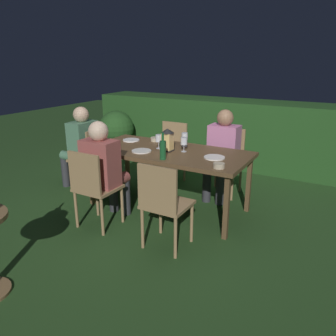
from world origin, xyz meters
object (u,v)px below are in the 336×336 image
(wine_glass_a, at_px, (185,137))
(plate_b, at_px, (131,140))
(bowl_bread, at_px, (219,165))
(bowl_olives, at_px, (155,139))
(person_in_rust, at_px, (105,167))
(chair_side_left_b, at_px, (164,202))
(chair_side_right_b, at_px, (226,158))
(green_bottle_on_table, at_px, (163,149))
(wine_glass_b, at_px, (159,139))
(chair_side_left_a, at_px, (93,186))
(dining_table, at_px, (168,155))
(chair_side_right_a, at_px, (171,150))
(lantern_centerpiece, at_px, (167,139))
(person_in_pink, at_px, (222,150))
(potted_plant_by_hedge, at_px, (116,130))
(plate_c, at_px, (214,157))
(wine_glass_c, at_px, (184,142))
(chair_head_near, at_px, (92,156))
(plate_a, at_px, (142,151))
(person_in_green, at_px, (80,144))

(wine_glass_a, height_order, plate_b, wine_glass_a)
(plate_b, xyz_separation_m, bowl_bread, (1.42, -0.51, 0.02))
(bowl_olives, xyz_separation_m, bowl_bread, (1.13, -0.65, 0.00))
(person_in_rust, height_order, chair_side_left_b, person_in_rust)
(chair_side_right_b, bearing_deg, bowl_olives, -146.90)
(bowl_bread, bearing_deg, green_bottle_on_table, -178.73)
(wine_glass_b, bearing_deg, chair_side_left_a, -108.71)
(dining_table, relative_size, chair_side_right_a, 2.19)
(lantern_centerpiece, relative_size, bowl_olives, 2.08)
(lantern_centerpiece, distance_m, plate_b, 0.71)
(person_in_rust, distance_m, person_in_pink, 1.55)
(person_in_pink, xyz_separation_m, lantern_centerpiece, (-0.42, -0.67, 0.24))
(person_in_rust, distance_m, potted_plant_by_hedge, 2.53)
(plate_c, xyz_separation_m, potted_plant_by_hedge, (-2.47, 1.46, -0.22))
(dining_table, distance_m, person_in_rust, 0.77)
(chair_side_left_b, relative_size, wine_glass_c, 5.15)
(chair_head_near, relative_size, green_bottle_on_table, 3.00)
(wine_glass_b, height_order, plate_a, wine_glass_b)
(lantern_centerpiece, xyz_separation_m, wine_glass_c, (0.18, 0.07, -0.03))
(person_in_rust, bearing_deg, bowl_olives, 86.45)
(plate_b, xyz_separation_m, plate_c, (1.25, -0.21, 0.00))
(wine_glass_a, height_order, wine_glass_b, same)
(person_in_green, distance_m, wine_glass_a, 1.52)
(chair_head_near, bearing_deg, bowl_bread, -9.57)
(person_in_green, height_order, green_bottle_on_table, person_in_green)
(wine_glass_b, xyz_separation_m, plate_a, (-0.10, -0.22, -0.11))
(dining_table, distance_m, chair_head_near, 1.22)
(chair_side_right_a, bearing_deg, bowl_olives, -83.46)
(person_in_pink, relative_size, bowl_olives, 9.04)
(plate_c, bearing_deg, wine_glass_b, 176.06)
(green_bottle_on_table, relative_size, plate_b, 1.34)
(chair_side_right_b, height_order, green_bottle_on_table, green_bottle_on_table)
(wine_glass_a, xyz_separation_m, bowl_bread, (0.68, -0.59, -0.09))
(person_in_green, height_order, bowl_olives, person_in_green)
(chair_side_right_a, xyz_separation_m, wine_glass_a, (0.51, -0.58, 0.36))
(chair_side_left_a, xyz_separation_m, wine_glass_c, (0.62, 0.88, 0.36))
(person_in_rust, distance_m, chair_side_right_b, 1.72)
(plate_b, bearing_deg, bowl_bread, -19.76)
(chair_side_right_b, relative_size, potted_plant_by_hedge, 1.00)
(chair_side_left_a, xyz_separation_m, plate_a, (0.19, 0.64, 0.25))
(chair_side_right_a, height_order, green_bottle_on_table, green_bottle_on_table)
(bowl_bread, bearing_deg, potted_plant_by_hedge, 146.36)
(green_bottle_on_table, bearing_deg, plate_b, 146.36)
(chair_head_near, xyz_separation_m, plate_a, (0.96, -0.20, 0.25))
(bowl_olives, bearing_deg, plate_b, -154.10)
(person_in_rust, bearing_deg, chair_side_right_b, 59.96)
(lantern_centerpiece, xyz_separation_m, green_bottle_on_table, (0.12, -0.32, -0.04))
(green_bottle_on_table, relative_size, potted_plant_by_hedge, 0.33)
(plate_b, bearing_deg, green_bottle_on_table, -33.64)
(chair_side_right_b, xyz_separation_m, bowl_olives, (-0.80, -0.52, 0.27))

